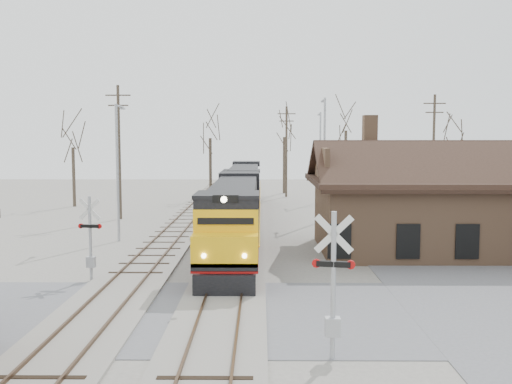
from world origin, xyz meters
The scene contains 20 objects.
ground centered at (0.00, 0.00, 0.00)m, with size 140.00×140.00×0.00m, color gray.
road centered at (0.00, 0.00, 0.01)m, with size 60.00×9.00×0.03m, color #5D5D62.
track_main centered at (0.00, 15.00, 0.07)m, with size 3.40×90.00×0.24m.
track_siding centered at (-4.50, 15.00, 0.07)m, with size 3.40×90.00×0.24m.
depot centered at (11.99, 12.00, 2.41)m, with size 15.20×9.31×7.90m.
locomotive_lead centered at (0.00, 10.83, 2.18)m, with size 2.79×18.69×4.14m.
locomotive_trailing centered at (0.00, 29.79, 2.18)m, with size 2.79×18.69×3.92m.
crossbuck_near centered at (3.62, -4.36, 2.05)m, with size 1.25×0.33×4.42m.
crossbuck_far centered at (-6.30, 4.91, 1.84)m, with size 1.12×0.29×3.91m.
streetlight_a centered at (-7.55, 15.20, 4.87)m, with size 0.25×2.04×8.67m.
streetlight_b centered at (6.48, 24.24, 5.38)m, with size 0.25×2.04×9.68m.
streetlight_c centered at (7.50, 37.18, 5.11)m, with size 0.25×2.04×9.15m.
utility_pole_a centered at (-9.88, 25.01, 5.60)m, with size 2.00×0.24×10.74m.
utility_pole_b centered at (4.33, 42.68, 5.24)m, with size 2.00×0.24×10.03m.
utility_pole_c centered at (17.11, 31.05, 5.46)m, with size 2.00×0.24×10.45m.
tree_a centered at (-16.42, 33.53, 6.59)m, with size 3.78×3.78×9.26m.
tree_b centered at (-3.94, 40.57, 7.63)m, with size 4.37×4.37×10.72m.
tree_c centered at (4.26, 46.97, 7.78)m, with size 4.46×4.46×10.93m.
tree_d centered at (10.72, 41.46, 8.59)m, with size 4.92×4.92×12.05m.
tree_e centered at (21.03, 37.39, 7.12)m, with size 4.09×4.09×10.01m.
Camera 1 is at (1.50, -20.71, 6.52)m, focal length 40.00 mm.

